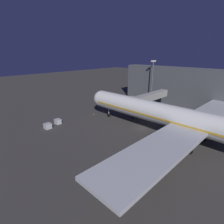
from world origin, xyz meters
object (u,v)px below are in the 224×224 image
at_px(jet_bridge, 147,98).
at_px(baggage_container_mid_row, 48,126).
at_px(baggage_container_near_belt, 58,121).
at_px(traffic_cone_nose_starboard, 94,114).
at_px(airliner_at_gate, 188,121).
at_px(apron_floodlight_mast, 152,79).
at_px(traffic_cone_nose_port, 103,111).

height_order(jet_bridge, baggage_container_mid_row, jet_bridge).
relative_size(baggage_container_near_belt, traffic_cone_nose_starboard, 3.41).
height_order(airliner_at_gate, baggage_container_mid_row, airliner_at_gate).
bearing_deg(apron_floodlight_mast, airliner_at_gate, 46.01).
bearing_deg(baggage_container_mid_row, jet_bridge, 157.75).
relative_size(airliner_at_gate, traffic_cone_nose_starboard, 120.36).
bearing_deg(jet_bridge, baggage_container_mid_row, -22.25).
bearing_deg(baggage_container_near_belt, baggage_container_mid_row, 16.87).
bearing_deg(apron_floodlight_mast, baggage_container_mid_row, -7.52).
bearing_deg(baggage_container_mid_row, baggage_container_near_belt, -163.13).
bearing_deg(jet_bridge, apron_floodlight_mast, -153.46).
bearing_deg(traffic_cone_nose_starboard, airliner_at_gate, 93.90).
bearing_deg(traffic_cone_nose_starboard, apron_floodlight_mast, 168.14).
bearing_deg(airliner_at_gate, baggage_container_mid_row, -58.88).
bearing_deg(baggage_container_near_belt, airliner_at_gate, 114.93).
bearing_deg(baggage_container_mid_row, apron_floodlight_mast, 172.48).
relative_size(airliner_at_gate, jet_bridge, 3.02).
relative_size(airliner_at_gate, apron_floodlight_mast, 3.66).
xyz_separation_m(apron_floodlight_mast, traffic_cone_nose_port, (23.30, -5.82, -10.20)).
height_order(airliner_at_gate, traffic_cone_nose_starboard, airliner_at_gate).
height_order(baggage_container_mid_row, traffic_cone_nose_starboard, baggage_container_mid_row).
distance_m(apron_floodlight_mast, traffic_cone_nose_port, 26.09).
bearing_deg(traffic_cone_nose_port, apron_floodlight_mast, 165.98).
relative_size(baggage_container_near_belt, traffic_cone_nose_port, 3.41).
height_order(apron_floodlight_mast, baggage_container_near_belt, apron_floodlight_mast).
bearing_deg(traffic_cone_nose_starboard, traffic_cone_nose_port, 180.00).
height_order(baggage_container_near_belt, baggage_container_mid_row, baggage_container_mid_row).
xyz_separation_m(jet_bridge, traffic_cone_nose_port, (9.56, -12.68, -5.58)).
bearing_deg(jet_bridge, traffic_cone_nose_port, -52.98).
bearing_deg(baggage_container_near_belt, apron_floodlight_mast, 170.14).
bearing_deg(jet_bridge, baggage_container_near_belt, -27.11).
relative_size(jet_bridge, traffic_cone_nose_starboard, 39.82).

